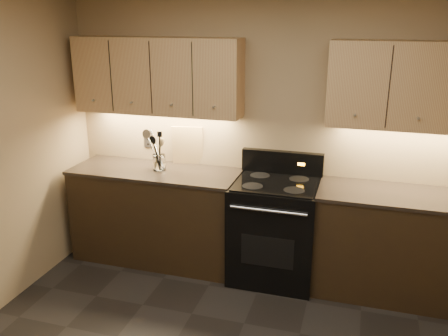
% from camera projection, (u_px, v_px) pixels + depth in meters
% --- Properties ---
extents(wall_back, '(4.00, 0.04, 2.60)m').
position_uv_depth(wall_back, '(276.00, 133.00, 4.38)').
color(wall_back, '#9F845D').
rests_on(wall_back, ground).
extents(counter_left, '(1.62, 0.62, 0.93)m').
position_uv_depth(counter_left, '(157.00, 215.00, 4.67)').
color(counter_left, black).
rests_on(counter_left, ground).
extents(counter_right, '(1.46, 0.62, 0.93)m').
position_uv_depth(counter_right, '(402.00, 245.00, 4.05)').
color(counter_right, black).
rests_on(counter_right, ground).
extents(stove, '(0.76, 0.68, 1.14)m').
position_uv_depth(stove, '(275.00, 229.00, 4.33)').
color(stove, black).
rests_on(stove, ground).
extents(upper_cab_left, '(1.60, 0.30, 0.70)m').
position_uv_depth(upper_cab_left, '(157.00, 76.00, 4.39)').
color(upper_cab_left, tan).
rests_on(upper_cab_left, wall_back).
extents(upper_cab_right, '(1.44, 0.30, 0.70)m').
position_uv_depth(upper_cab_right, '(420.00, 86.00, 3.77)').
color(upper_cab_right, tan).
rests_on(upper_cab_right, wall_back).
extents(outlet_plate, '(0.08, 0.01, 0.12)m').
position_uv_depth(outlet_plate, '(148.00, 142.00, 4.79)').
color(outlet_plate, '#B2B5BA').
rests_on(outlet_plate, wall_back).
extents(utensil_crock, '(0.15, 0.15, 0.15)m').
position_uv_depth(utensil_crock, '(159.00, 163.00, 4.51)').
color(utensil_crock, white).
rests_on(utensil_crock, counter_left).
extents(cutting_board, '(0.31, 0.11, 0.38)m').
position_uv_depth(cutting_board, '(188.00, 145.00, 4.65)').
color(cutting_board, tan).
rests_on(cutting_board, counter_left).
extents(wooden_spoon, '(0.13, 0.09, 0.29)m').
position_uv_depth(wooden_spoon, '(156.00, 153.00, 4.49)').
color(wooden_spoon, tan).
rests_on(wooden_spoon, utensil_crock).
extents(black_spoon, '(0.09, 0.15, 0.35)m').
position_uv_depth(black_spoon, '(159.00, 151.00, 4.48)').
color(black_spoon, black).
rests_on(black_spoon, utensil_crock).
extents(black_turner, '(0.10, 0.11, 0.37)m').
position_uv_depth(black_turner, '(159.00, 150.00, 4.45)').
color(black_turner, black).
rests_on(black_turner, utensil_crock).
extents(steel_spatula, '(0.25, 0.18, 0.39)m').
position_uv_depth(steel_spatula, '(162.00, 148.00, 4.47)').
color(steel_spatula, silver).
rests_on(steel_spatula, utensil_crock).
extents(steel_skimmer, '(0.27, 0.16, 0.39)m').
position_uv_depth(steel_skimmer, '(160.00, 149.00, 4.46)').
color(steel_skimmer, silver).
rests_on(steel_skimmer, utensil_crock).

